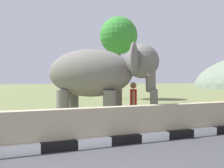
{
  "coord_description": "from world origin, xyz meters",
  "views": [
    {
      "loc": [
        -1.27,
        -2.73,
        1.74
      ],
      "look_at": [
        2.37,
        5.63,
        1.6
      ],
      "focal_mm": 42.37,
      "sensor_mm": 36.0,
      "label": 1
    }
  ],
  "objects": [
    {
      "name": "striped_curb",
      "position": [
        -0.35,
        3.63,
        0.12
      ],
      "size": [
        16.2,
        0.2,
        0.24
      ],
      "color": "white",
      "rests_on": "ground_plane"
    },
    {
      "name": "tree_distant",
      "position": [
        8.87,
        19.03,
        5.72
      ],
      "size": [
        3.41,
        3.41,
        7.48
      ],
      "color": "brown",
      "rests_on": "ground_plane"
    },
    {
      "name": "person_handler",
      "position": [
        3.29,
        5.78,
        0.93
      ],
      "size": [
        0.39,
        0.62,
        1.66
      ],
      "color": "navy",
      "rests_on": "ground_plane"
    },
    {
      "name": "barrier_parapet",
      "position": [
        2.0,
        3.93,
        0.5
      ],
      "size": [
        28.0,
        0.36,
        1.0
      ],
      "primitive_type": "cube",
      "color": "tan",
      "rests_on": "ground_plane"
    },
    {
      "name": "elephant",
      "position": [
        2.06,
        6.01,
        1.94
      ],
      "size": [
        3.92,
        3.69,
        2.95
      ],
      "color": "slate",
      "rests_on": "ground_plane"
    }
  ]
}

